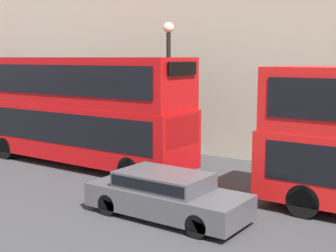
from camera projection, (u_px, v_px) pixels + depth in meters
The scene contains 3 objects.
bus_second_in_queue at pixel (80, 107), 19.94m from camera, with size 2.59×10.56×4.62m.
car_hatchback at pixel (166, 194), 13.52m from camera, with size 1.88×4.80×1.33m.
street_lamp at pixel (169, 78), 19.38m from camera, with size 0.44×0.44×6.04m.
Camera 1 is at (-12.48, 6.12, 4.61)m, focal length 50.00 mm.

